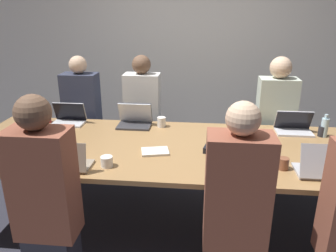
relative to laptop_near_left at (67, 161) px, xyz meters
The scene contains 23 objects.
ground_plane 1.26m from the laptop_near_left, 32.56° to the left, with size 24.00×24.00×0.00m, color #2D2D38.
curtain_wall 2.64m from the laptop_near_left, 71.63° to the left, with size 12.00×0.06×2.80m.
conference_table 0.97m from the laptop_near_left, 32.56° to the left, with size 3.85×1.29×0.75m.
laptop_near_left is the anchor object (origin of this frame).
person_near_left 0.38m from the laptop_near_left, 91.73° to the right, with size 0.40×0.24×1.42m.
cup_near_left 0.29m from the laptop_near_left, 15.44° to the left, with size 0.09×0.09×0.08m.
laptop_far_left 1.08m from the laptop_near_left, 111.01° to the left, with size 0.33×0.22×0.22m.
person_far_left 1.47m from the laptop_near_left, 105.52° to the left, with size 0.40×0.24×1.40m.
cup_far_left 1.19m from the laptop_near_left, 121.60° to the left, with size 0.07×0.07×0.09m.
laptop_far_midleft 1.06m from the laptop_near_left, 72.80° to the left, with size 0.34×0.25×0.24m.
person_far_midleft 1.50m from the laptop_near_left, 77.87° to the left, with size 0.40×0.24×1.41m.
cup_far_midleft 1.16m from the laptop_near_left, 59.58° to the left, with size 0.09×0.09×0.10m.
laptop_near_midright 1.23m from the laptop_near_left, ahead, with size 0.33×0.24×0.24m.
person_near_midright 1.27m from the laptop_near_left, 14.43° to the right, with size 0.40×0.24×1.40m.
bottle_near_midright 1.52m from the laptop_near_left, ahead, with size 0.07×0.07×0.23m.
laptop_near_right 1.87m from the laptop_near_left, ahead, with size 0.36×0.26×0.26m.
cup_near_right 1.62m from the laptop_near_left, ahead, with size 0.08×0.08×0.09m.
laptop_far_right 2.12m from the laptop_near_left, 27.39° to the left, with size 0.34×0.22×0.22m.
person_far_right 2.26m from the laptop_near_left, 37.44° to the left, with size 0.40×0.24×1.43m.
cup_far_right 2.31m from the laptop_near_left, 22.83° to the left, with size 0.07×0.07×0.10m.
bottle_far_right 2.32m from the laptop_near_left, 22.61° to the left, with size 0.07×0.07×0.22m.
stapler 1.14m from the laptop_near_left, 23.37° to the left, with size 0.08×0.16×0.05m.
notebook 0.72m from the laptop_near_left, 30.85° to the left, with size 0.26×0.21×0.02m.
Camera 1 is at (0.16, -2.63, 1.90)m, focal length 35.00 mm.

